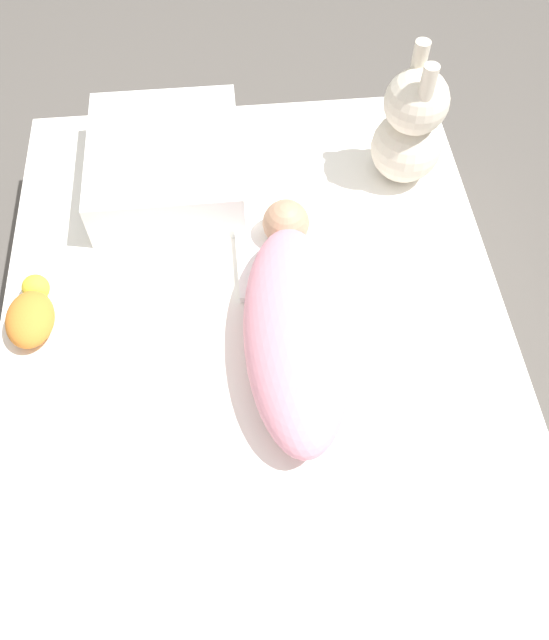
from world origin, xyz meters
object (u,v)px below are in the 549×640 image
object	(u,v)px
swaddled_baby	(295,324)
turtle_plush	(31,314)
bunny_plush	(410,129)
pillow	(166,163)

from	to	relation	value
swaddled_baby	turtle_plush	distance (m)	0.53
swaddled_baby	bunny_plush	world-z (taller)	bunny_plush
swaddled_baby	bunny_plush	xyz separation A→B (m)	(0.44, -0.30, 0.07)
swaddled_baby	bunny_plush	distance (m)	0.54
pillow	bunny_plush	size ratio (longest dim) A/B	1.16
swaddled_baby	bunny_plush	size ratio (longest dim) A/B	1.81
swaddled_baby	turtle_plush	xyz separation A→B (m)	(0.09, 0.52, -0.03)
swaddled_baby	pillow	bearing A→B (deg)	29.98
bunny_plush	turtle_plush	xyz separation A→B (m)	(-0.35, 0.82, -0.10)
bunny_plush	turtle_plush	world-z (taller)	bunny_plush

